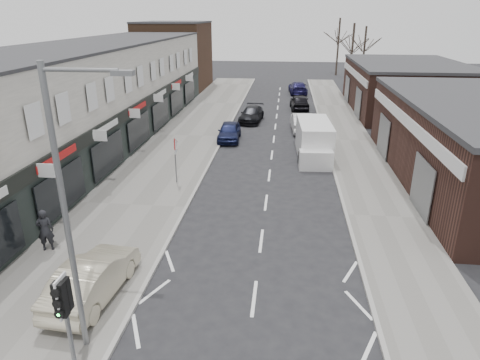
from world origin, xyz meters
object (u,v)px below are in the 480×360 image
(sedan_on_pavement, at_px, (93,278))
(parked_car_right_b, at_px, (300,102))
(street_lamp, at_px, (70,203))
(parked_car_left_a, at_px, (229,131))
(parked_car_left_b, at_px, (252,114))
(warning_sign, at_px, (175,147))
(traffic_light, at_px, (64,306))
(parked_car_right_c, at_px, (298,88))
(parked_car_right_a, at_px, (302,122))
(pedestrian, at_px, (45,230))
(white_van, at_px, (314,140))

(sedan_on_pavement, bearing_deg, parked_car_right_b, -98.48)
(street_lamp, relative_size, parked_car_left_a, 1.97)
(parked_car_left_a, distance_m, parked_car_left_b, 6.39)
(warning_sign, distance_m, parked_car_right_b, 22.59)
(traffic_light, relative_size, sedan_on_pavement, 0.71)
(parked_car_right_c, bearing_deg, sedan_on_pavement, 75.69)
(traffic_light, xyz_separation_m, warning_sign, (-0.76, 14.02, -0.21))
(traffic_light, distance_m, street_lamp, 2.52)
(traffic_light, distance_m, parked_car_left_a, 23.48)
(parked_car_right_c, bearing_deg, parked_car_right_a, 86.14)
(parked_car_left_a, xyz_separation_m, parked_car_right_c, (5.60, 21.18, 0.04))
(parked_car_left_a, distance_m, parked_car_right_b, 13.17)
(sedan_on_pavement, height_order, pedestrian, pedestrian)
(street_lamp, xyz_separation_m, parked_car_right_a, (6.73, 25.50, -3.86))
(traffic_light, xyz_separation_m, pedestrian, (-4.18, 6.16, -1.41))
(parked_car_right_a, height_order, parked_car_right_b, parked_car_right_a)
(warning_sign, distance_m, white_van, 10.10)
(parked_car_left_b, bearing_deg, parked_car_right_a, -29.25)
(white_van, relative_size, pedestrian, 3.41)
(parked_car_right_a, distance_m, parked_car_right_c, 17.86)
(street_lamp, height_order, parked_car_right_a, street_lamp)
(street_lamp, height_order, parked_car_left_b, street_lamp)
(street_lamp, bearing_deg, pedestrian, 129.35)
(parked_car_right_b, bearing_deg, parked_car_right_a, 86.37)
(warning_sign, bearing_deg, parked_car_left_b, 79.30)
(street_lamp, bearing_deg, parked_car_right_b, 78.85)
(parked_car_left_a, distance_m, parked_car_right_a, 6.51)
(sedan_on_pavement, height_order, parked_car_right_b, sedan_on_pavement)
(warning_sign, relative_size, pedestrian, 1.52)
(pedestrian, bearing_deg, sedan_on_pavement, 120.69)
(pedestrian, xyz_separation_m, parked_car_right_a, (10.78, 20.56, -0.25))
(pedestrian, bearing_deg, white_van, -147.81)
(traffic_light, bearing_deg, sedan_on_pavement, 106.13)
(parked_car_left_a, height_order, parked_car_right_b, parked_car_right_b)
(traffic_light, height_order, pedestrian, traffic_light)
(street_lamp, distance_m, warning_sign, 13.04)
(parked_car_left_b, relative_size, parked_car_right_b, 1.02)
(pedestrian, height_order, parked_car_right_b, pedestrian)
(parked_car_right_b, bearing_deg, white_van, 88.68)
(street_lamp, xyz_separation_m, parked_car_right_b, (6.73, 34.10, -3.87))
(sedan_on_pavement, relative_size, parked_car_left_a, 1.07)
(warning_sign, relative_size, parked_car_left_b, 0.60)
(parked_car_left_a, distance_m, parked_car_right_c, 21.90)
(pedestrian, height_order, parked_car_left_a, pedestrian)
(street_lamp, distance_m, parked_car_right_b, 34.98)
(white_van, height_order, parked_car_right_b, white_van)
(pedestrian, relative_size, parked_car_right_c, 0.36)
(traffic_light, bearing_deg, white_van, 70.27)
(street_lamp, relative_size, parked_car_left_b, 1.79)
(street_lamp, height_order, white_van, street_lamp)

